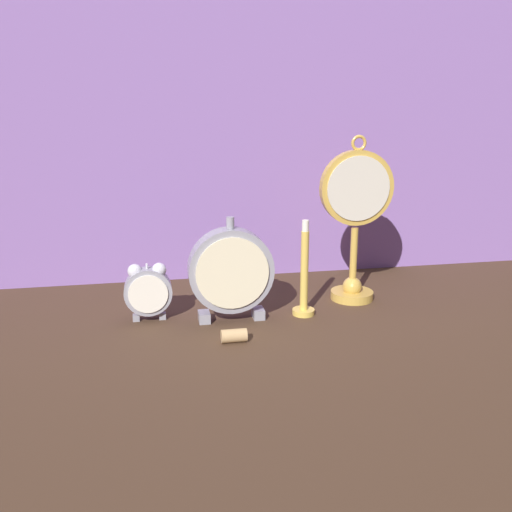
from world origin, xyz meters
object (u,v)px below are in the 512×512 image
object	(u,v)px
mantel_clock_silver	(231,271)
brass_candlestick	(304,282)
alarm_clock_twin_bell	(148,289)
wine_cork	(234,336)
pocket_watch_on_stand	(355,219)

from	to	relation	value
mantel_clock_silver	brass_candlestick	bearing A→B (deg)	1.33
mantel_clock_silver	brass_candlestick	xyz separation A→B (m)	(0.13, 0.00, -0.03)
alarm_clock_twin_bell	wine_cork	bearing A→B (deg)	-42.62
wine_cork	mantel_clock_silver	bearing A→B (deg)	83.94
brass_candlestick	wine_cork	xyz separation A→B (m)	(-0.15, -0.10, -0.05)
pocket_watch_on_stand	wine_cork	distance (m)	0.34
mantel_clock_silver	alarm_clock_twin_bell	bearing A→B (deg)	169.32
mantel_clock_silver	wine_cork	size ratio (longest dim) A/B	4.49
alarm_clock_twin_bell	mantel_clock_silver	xyz separation A→B (m)	(0.15, -0.03, 0.03)
pocket_watch_on_stand	alarm_clock_twin_bell	size ratio (longest dim) A/B	3.03
alarm_clock_twin_bell	brass_candlestick	size ratio (longest dim) A/B	0.60
alarm_clock_twin_bell	brass_candlestick	bearing A→B (deg)	-4.95
wine_cork	alarm_clock_twin_bell	bearing A→B (deg)	137.38
pocket_watch_on_stand	mantel_clock_silver	distance (m)	0.27
alarm_clock_twin_bell	wine_cork	world-z (taller)	alarm_clock_twin_bell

